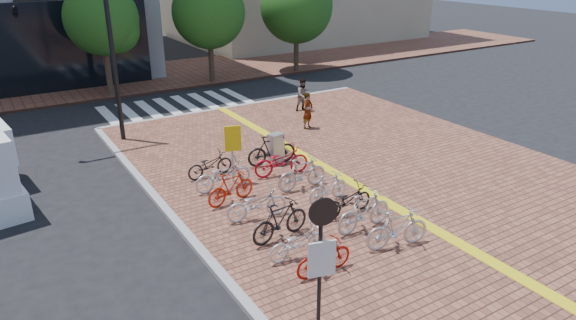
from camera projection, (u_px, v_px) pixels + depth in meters
ground at (330, 219)px, 15.28m from camera, size 120.00×120.00×0.00m
sidewalk at (546, 269)px, 12.77m from camera, size 14.00×34.00×0.15m
tactile_strip at (521, 278)px, 12.25m from camera, size 0.40×34.00×0.01m
kerb_north at (239, 107)px, 26.16m from camera, size 14.00×0.25×0.15m
far_sidewalk at (130, 79)px, 31.79m from camera, size 70.00×8.00×0.15m
crosswalk at (178, 106)px, 26.54m from camera, size 7.50×4.00×0.01m
street_trees at (225, 13)px, 29.94m from camera, size 16.20×4.60×6.35m
bike_0 at (324, 257)px, 12.29m from camera, size 1.56×0.45×0.94m
bike_1 at (298, 242)px, 12.96m from camera, size 1.68×0.63×0.87m
bike_2 at (280, 220)px, 13.77m from camera, size 1.90×0.76×1.11m
bike_3 at (257, 204)px, 14.84m from camera, size 1.91×0.89×0.96m
bike_4 at (231, 188)px, 15.78m from camera, size 1.75×0.77×1.02m
bike_5 at (223, 175)px, 16.69m from camera, size 1.95×0.70×1.02m
bike_6 at (210, 165)px, 17.68m from camera, size 1.72×0.70×0.88m
bike_7 at (397, 229)px, 13.38m from camera, size 1.88×0.88×1.09m
bike_8 at (364, 211)px, 14.22m from camera, size 1.90×0.60×1.13m
bike_9 at (348, 200)px, 15.11m from camera, size 1.75×0.70×0.90m
bike_10 at (328, 187)px, 15.89m from camera, size 1.61×0.62×0.94m
bike_11 at (302, 173)px, 16.72m from camera, size 1.82×0.55×1.09m
bike_12 at (281, 161)px, 17.77m from camera, size 2.07×0.99×1.05m
bike_13 at (272, 150)px, 18.65m from camera, size 1.93×0.74×1.13m
pedestrian_a at (308, 111)px, 22.43m from camera, size 0.68×0.56×1.59m
pedestrian_b at (303, 95)px, 24.97m from camera, size 0.80×0.64×1.58m
utility_box at (276, 148)px, 18.76m from camera, size 0.58×0.46×1.14m
yellow_sign at (232, 144)px, 16.86m from camera, size 0.54×0.21×2.01m
notice_sign at (321, 251)px, 9.78m from camera, size 0.56×0.21×3.09m
traffic_light_pole at (70, 37)px, 19.08m from camera, size 3.36×1.30×6.26m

